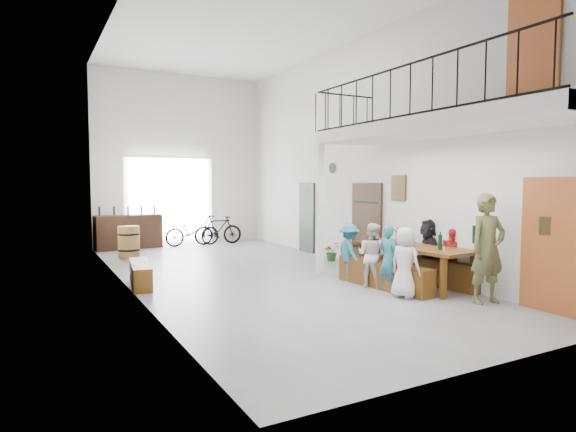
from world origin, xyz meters
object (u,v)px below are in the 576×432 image
tasting_table (413,250)px  serving_counter (128,232)px  oak_barrel (129,242)px  bench_inner (383,275)px  host_standing (488,249)px  side_bench (140,274)px  bicycle_near (192,231)px

tasting_table → serving_counter: bearing=110.3°
oak_barrel → bench_inner: bearing=-59.9°
host_standing → bench_inner: bearing=123.1°
tasting_table → oak_barrel: oak_barrel is taller
side_bench → bench_inner: bearing=-31.2°
oak_barrel → bicycle_near: (2.22, 1.52, 0.03)m
oak_barrel → bicycle_near: size_ratio=0.49×
bicycle_near → oak_barrel: bearing=124.7°
tasting_table → serving_counter: 9.01m
side_bench → oak_barrel: bearing=83.3°
side_bench → host_standing: 6.41m
tasting_table → host_standing: 1.63m
bench_inner → bicycle_near: size_ratio=1.26×
side_bench → serving_counter: size_ratio=0.81×
side_bench → bicycle_near: 5.92m
oak_barrel → serving_counter: serving_counter is taller
tasting_table → side_bench: tasting_table is taller
bench_inner → side_bench: 4.73m
tasting_table → bench_inner: tasting_table is taller
side_bench → host_standing: size_ratio=0.86×
side_bench → oak_barrel: size_ratio=1.87×
serving_counter → host_standing: host_standing is taller
bench_inner → serving_counter: bearing=106.6°
tasting_table → side_bench: bearing=145.8°
tasting_table → serving_counter: serving_counter is taller
host_standing → bicycle_near: 9.69m
tasting_table → host_standing: host_standing is taller
bench_inner → side_bench: size_ratio=1.39×
bench_inner → bicycle_near: bearing=94.3°
host_standing → bicycle_near: (-2.16, 9.44, -0.46)m
tasting_table → oak_barrel: (-4.26, 6.30, -0.28)m
bench_inner → oak_barrel: 7.17m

